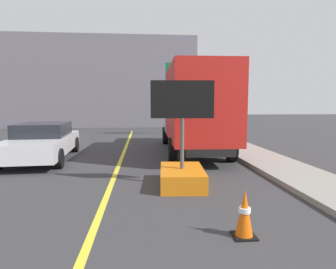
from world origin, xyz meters
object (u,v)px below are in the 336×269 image
pickup_car (42,141)px  traffic_cone_mid_lane (244,214)px  box_truck (194,109)px  arrow_board_trailer (182,167)px  highway_guide_sign (195,84)px

pickup_car → traffic_cone_mid_lane: 8.88m
box_truck → pickup_car: bearing=-170.3°
arrow_board_trailer → pickup_car: 6.30m
arrow_board_trailer → highway_guide_sign: highway_guide_sign is taller
highway_guide_sign → box_truck: bearing=-100.3°
arrow_board_trailer → box_truck: 5.41m
arrow_board_trailer → pickup_car: size_ratio=0.52×
pickup_car → highway_guide_sign: bearing=46.6°
box_truck → traffic_cone_mid_lane: box_truck is taller
box_truck → highway_guide_sign: 6.91m
pickup_car → traffic_cone_mid_lane: (5.42, -7.03, -0.32)m
box_truck → pickup_car: 6.24m
arrow_board_trailer → box_truck: (1.21, 5.07, 1.43)m
box_truck → arrow_board_trailer: bearing=-103.4°
pickup_car → traffic_cone_mid_lane: bearing=-52.4°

